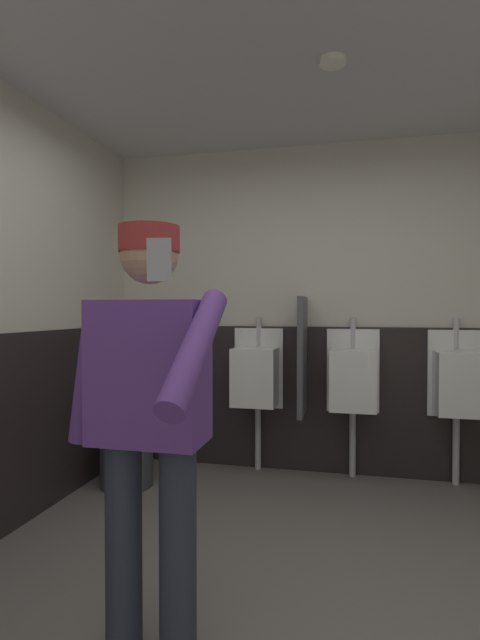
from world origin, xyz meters
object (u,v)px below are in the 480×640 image
Objects in this scene: person at (149,405)px; cell_phone at (159,260)px; urinal_right at (459,382)px; urinal_middle at (353,379)px; trash_bin at (127,439)px; urinal_left at (256,376)px.

person reaches higher than cell_phone.
urinal_middle is at bearing 180.00° from urinal_right.
urinal_right is 2.92m from cell_phone.
urinal_middle reaches higher than trash_bin.
urinal_right is at bearing 53.88° from person.
urinal_right is 11.27× the size of cell_phone.
urinal_middle is 1.75m from trash_bin.
trash_bin is (-0.88, -0.49, -0.43)m from urinal_left.
urinal_middle is 11.27× the size of cell_phone.
cell_phone is 0.16× the size of trash_bin.
urinal_right is at bearing 0.00° from urinal_left.
urinal_right is 0.77× the size of person.
person is at bearing -110.05° from urinal_middle.
cell_phone reaches higher than urinal_middle.
urinal_right is (0.75, 0.00, 0.00)m from urinal_middle.
urinal_middle is 2.20m from person.
cell_phone is (-0.50, -2.56, 0.65)m from urinal_middle.
urinal_left and urinal_middle have the same top height.
person is (-0.00, -2.06, 0.17)m from urinal_left.
person reaches higher than urinal_right.
cell_phone is 2.59m from trash_bin.
trash_bin is at bearing -163.21° from urinal_middle.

